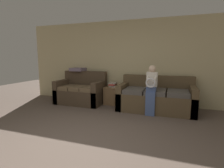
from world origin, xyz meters
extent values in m
plane|color=brown|center=(0.00, 0.00, 0.00)|extent=(14.00, 14.00, 0.00)
cube|color=#C6B789|center=(0.00, 3.25, 1.27)|extent=(6.84, 0.06, 2.55)
cube|color=brown|center=(0.96, 2.65, 0.24)|extent=(1.99, 0.98, 0.48)
cube|color=brown|center=(0.96, 3.04, 0.70)|extent=(1.99, 0.20, 0.44)
cube|color=brown|center=(0.04, 2.65, 0.35)|extent=(0.16, 0.98, 0.70)
cube|color=brown|center=(1.87, 2.65, 0.35)|extent=(0.16, 0.98, 0.70)
cube|color=#514C47|center=(0.40, 2.55, 0.53)|extent=(0.52, 0.74, 0.11)
cube|color=#514C47|center=(0.96, 2.55, 0.53)|extent=(0.52, 0.74, 0.11)
cube|color=#514C47|center=(1.51, 2.55, 0.53)|extent=(0.52, 0.74, 0.11)
cube|color=#473828|center=(-1.34, 2.67, 0.22)|extent=(1.44, 0.89, 0.44)
cube|color=#473828|center=(-1.34, 3.01, 0.72)|extent=(1.44, 0.20, 0.54)
cube|color=#473828|center=(-1.98, 2.67, 0.36)|extent=(0.16, 0.89, 0.72)
cube|color=#473828|center=(-0.70, 2.67, 0.36)|extent=(0.16, 0.89, 0.72)
cube|color=brown|center=(-1.72, 2.57, 0.50)|extent=(0.35, 0.65, 0.11)
cube|color=brown|center=(-1.34, 2.57, 0.50)|extent=(0.35, 0.65, 0.11)
cube|color=brown|center=(-0.97, 2.57, 0.50)|extent=(0.35, 0.65, 0.11)
cube|color=#475B8E|center=(0.87, 2.16, 0.29)|extent=(0.23, 0.10, 0.59)
cube|color=#475B8E|center=(0.87, 2.30, 0.64)|extent=(0.23, 0.28, 0.11)
cube|color=silver|center=(0.87, 2.37, 0.88)|extent=(0.27, 0.14, 0.37)
sphere|color=beige|center=(0.87, 2.37, 1.14)|extent=(0.18, 0.18, 0.18)
torus|color=silver|center=(0.87, 2.10, 0.83)|extent=(0.24, 0.04, 0.24)
cylinder|color=silver|center=(0.78, 2.24, 0.91)|extent=(0.09, 0.30, 0.21)
cylinder|color=silver|center=(0.96, 2.24, 0.91)|extent=(0.09, 0.30, 0.21)
cube|color=brown|center=(-0.35, 2.93, 0.27)|extent=(0.47, 0.51, 0.53)
cube|color=brown|center=(-0.35, 2.93, 0.52)|extent=(0.49, 0.53, 0.02)
cube|color=gray|center=(-0.35, 2.94, 0.56)|extent=(0.21, 0.27, 0.06)
cube|color=#BC3833|center=(-0.36, 2.93, 0.61)|extent=(0.18, 0.27, 0.04)
cube|color=gray|center=(-0.36, 2.92, 0.65)|extent=(0.23, 0.27, 0.04)
cube|color=slate|center=(-1.61, 3.01, 1.04)|extent=(0.43, 0.43, 0.10)
camera|label=1|loc=(1.35, -2.08, 1.42)|focal=28.00mm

